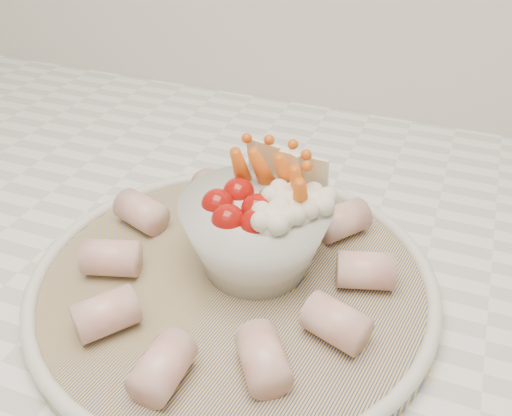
% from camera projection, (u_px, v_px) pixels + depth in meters
% --- Properties ---
extents(serving_platter, '(0.39, 0.39, 0.02)m').
position_uv_depth(serving_platter, '(233.00, 282.00, 0.49)').
color(serving_platter, navy).
rests_on(serving_platter, kitchen_counter).
extents(veggie_bowl, '(0.13, 0.13, 0.10)m').
position_uv_depth(veggie_bowl, '(260.00, 227.00, 0.47)').
color(veggie_bowl, silver).
rests_on(veggie_bowl, serving_platter).
extents(cured_meat_rolls, '(0.27, 0.27, 0.03)m').
position_uv_depth(cured_meat_rolls, '(232.00, 263.00, 0.48)').
color(cured_meat_rolls, '#C45F59').
rests_on(cured_meat_rolls, serving_platter).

